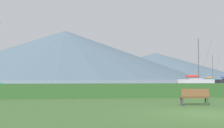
% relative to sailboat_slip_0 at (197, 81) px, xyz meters
% --- Properties ---
extents(ground_plane, '(1000.00, 1000.00, 0.00)m').
position_rel_sailboat_slip_0_xyz_m(ground_plane, '(-20.40, -49.39, -0.73)').
color(ground_plane, '#3D602D').
extents(harbor_water, '(320.00, 246.00, 0.00)m').
position_rel_sailboat_slip_0_xyz_m(harbor_water, '(-20.40, 87.61, -0.73)').
color(harbor_water, '#8C9EA3').
rests_on(harbor_water, ground_plane).
extents(hedge_line, '(80.00, 1.20, 1.12)m').
position_rel_sailboat_slip_0_xyz_m(hedge_line, '(-20.40, -38.39, -0.18)').
color(hedge_line, '#284C23').
rests_on(hedge_line, ground_plane).
extents(sailboat_slip_0, '(9.10, 4.52, 10.19)m').
position_rel_sailboat_slip_0_xyz_m(sailboat_slip_0, '(0.00, 0.00, 0.00)').
color(sailboat_slip_0, '#9E9EA3').
rests_on(sailboat_slip_0, harbor_water).
extents(sailboat_slip_9, '(7.53, 3.87, 8.96)m').
position_rel_sailboat_slip_0_xyz_m(sailboat_slip_9, '(17.68, 29.77, -0.12)').
color(sailboat_slip_9, '#19707A').
rests_on(sailboat_slip_9, harbor_water).
extents(park_bench_near_path, '(1.62, 0.56, 0.95)m').
position_rel_sailboat_slip_0_xyz_m(park_bench_near_path, '(-19.44, -45.52, -0.20)').
color(park_bench_near_path, brown).
rests_on(park_bench_near_path, ground_plane).
extents(distant_hill_central_peak, '(317.89, 317.89, 58.73)m').
position_rel_sailboat_slip_0_xyz_m(distant_hill_central_peak, '(-39.61, 301.13, 28.63)').
color(distant_hill_central_peak, '#4C6070').
rests_on(distant_hill_central_peak, ground_plane).
extents(distant_hill_east_ridge, '(255.12, 255.12, 38.56)m').
position_rel_sailboat_slip_0_xyz_m(distant_hill_east_ridge, '(91.71, 368.96, 18.54)').
color(distant_hill_east_ridge, '#4C6070').
rests_on(distant_hill_east_ridge, ground_plane).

